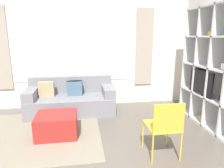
{
  "coord_description": "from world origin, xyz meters",
  "views": [
    {
      "loc": [
        0.12,
        -2.01,
        1.74
      ],
      "look_at": [
        0.69,
        1.61,
        0.85
      ],
      "focal_mm": 32.0,
      "sensor_mm": 36.0,
      "label": 1
    }
  ],
  "objects": [
    {
      "name": "wall_right",
      "position": [
        2.83,
        1.46,
        1.35
      ],
      "size": [
        0.07,
        4.12,
        2.7
      ],
      "primitive_type": "cube",
      "color": "silver",
      "rests_on": "ground_plane"
    },
    {
      "name": "folding_chair",
      "position": [
        1.26,
        0.44,
        0.52
      ],
      "size": [
        0.44,
        0.46,
        0.86
      ],
      "rotation": [
        0.0,
        0.0,
        3.14
      ],
      "color": "gold",
      "rests_on": "ground_plane"
    },
    {
      "name": "ottoman",
      "position": [
        -0.34,
        1.36,
        0.2
      ],
      "size": [
        0.7,
        0.59,
        0.4
      ],
      "color": "#A82823",
      "rests_on": "ground_plane"
    },
    {
      "name": "wall_back",
      "position": [
        0.0,
        2.95,
        1.36
      ],
      "size": [
        6.79,
        0.11,
        2.7
      ],
      "color": "silver",
      "rests_on": "ground_plane"
    },
    {
      "name": "couch_main",
      "position": [
        -0.14,
        2.48,
        0.3
      ],
      "size": [
        1.94,
        0.88,
        0.79
      ],
      "color": "gray",
      "rests_on": "ground_plane"
    },
    {
      "name": "shelving_unit",
      "position": [
        2.64,
        1.32,
        1.14
      ],
      "size": [
        0.38,
        1.85,
        2.3
      ],
      "color": "#515660",
      "rests_on": "ground_plane"
    },
    {
      "name": "area_rug",
      "position": [
        -1.02,
        1.45,
        0.01
      ],
      "size": [
        2.86,
        2.04,
        0.01
      ],
      "primitive_type": "cube",
      "color": "gray",
      "rests_on": "ground_plane"
    }
  ]
}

